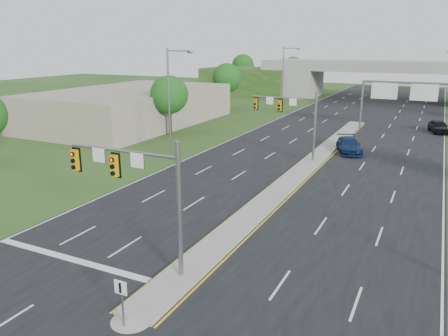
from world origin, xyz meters
name	(u,v)px	position (x,y,z in m)	size (l,w,h in m)	color
ground	(181,277)	(0.00, 0.00, 0.00)	(240.00, 240.00, 0.00)	#264217
road	(335,142)	(0.00, 35.00, 0.01)	(24.00, 160.00, 0.02)	black
median	(307,166)	(0.00, 23.00, 0.10)	(2.00, 54.00, 0.16)	gray
median_nose	(132,319)	(0.00, -4.00, 0.10)	(2.00, 2.00, 0.16)	gray
lane_markings	(317,153)	(-0.60, 28.91, 0.02)	(23.72, 160.00, 0.01)	gold
signal_mast_near	(139,182)	(-2.26, -0.07, 4.73)	(6.62, 0.60, 7.00)	slate
signal_mast_far	(293,113)	(-2.26, 24.93, 4.73)	(6.62, 0.60, 7.00)	slate
keep_right_sign	(121,296)	(0.00, -4.53, 1.52)	(0.60, 0.13, 2.20)	slate
sign_gantry	(406,93)	(6.68, 44.92, 5.24)	(11.58, 0.44, 6.67)	slate
overpass	(384,83)	(0.00, 80.00, 3.55)	(80.00, 14.00, 8.10)	gray
lightpole_l_mid	(171,99)	(-13.30, 20.00, 6.10)	(2.85, 0.25, 11.00)	slate
lightpole_l_far	(284,76)	(-13.30, 55.00, 6.10)	(2.85, 0.25, 11.00)	slate
tree_l_near	(169,95)	(-20.00, 30.00, 5.18)	(4.80, 4.80, 7.60)	#382316
tree_l_mid	(227,78)	(-24.00, 55.00, 5.51)	(5.20, 5.20, 8.12)	#382316
tree_back_a	(243,66)	(-38.00, 94.00, 5.84)	(6.00, 6.00, 8.85)	#382316
tree_back_b	(293,68)	(-24.00, 94.00, 5.51)	(5.60, 5.60, 8.32)	#382316
commercial_building	(131,106)	(-30.00, 35.00, 2.50)	(18.00, 30.00, 5.00)	gray
car_far_b	(349,145)	(2.46, 30.60, 0.81)	(2.22, 5.46, 1.58)	#0B1D42
car_far_c	(439,126)	(11.00, 47.18, 0.84)	(1.94, 4.81, 1.64)	black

